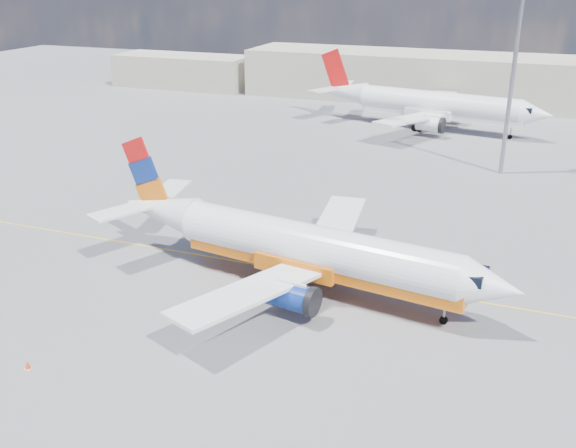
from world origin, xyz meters
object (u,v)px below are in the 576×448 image
(main_jet, at_px, (303,248))
(gse_tug, at_px, (403,260))
(traffic_cone, at_px, (28,365))
(second_jet, at_px, (431,105))

(main_jet, relative_size, gse_tug, 14.26)
(main_jet, relative_size, traffic_cone, 59.90)
(main_jet, xyz_separation_m, second_jet, (0.58, 53.02, 0.27))
(gse_tug, bearing_deg, main_jet, -137.03)
(main_jet, height_order, second_jet, second_jet)
(main_jet, bearing_deg, traffic_cone, -118.84)
(main_jet, bearing_deg, gse_tug, 51.33)
(second_jet, bearing_deg, gse_tug, -73.41)
(second_jet, relative_size, traffic_cone, 64.99)
(gse_tug, bearing_deg, traffic_cone, -130.21)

